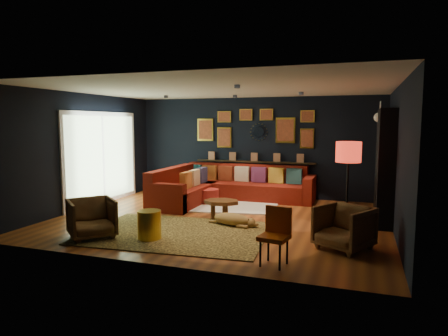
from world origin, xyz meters
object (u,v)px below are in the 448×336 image
(armchair_right, at_px, (344,226))
(dog, at_px, (232,217))
(armchair_left, at_px, (92,216))
(coffee_table, at_px, (222,204))
(floor_lamp, at_px, (348,156))
(gold_stool, at_px, (149,225))
(pouf, at_px, (208,196))
(sectional, at_px, (221,188))
(orange_chair, at_px, (276,231))

(armchair_right, height_order, dog, armchair_right)
(armchair_left, bearing_deg, coffee_table, 1.40)
(floor_lamp, bearing_deg, gold_stool, -151.38)
(pouf, relative_size, armchair_left, 0.68)
(armchair_left, relative_size, dog, 0.73)
(sectional, xyz_separation_m, coffee_table, (0.64, -1.80, -0.01))
(armchair_left, distance_m, armchair_right, 4.13)
(coffee_table, bearing_deg, armchair_right, -26.49)
(armchair_left, bearing_deg, floor_lamp, -23.66)
(orange_chair, relative_size, floor_lamp, 0.49)
(dog, bearing_deg, floor_lamp, 20.33)
(orange_chair, bearing_deg, coffee_table, 135.35)
(pouf, height_order, gold_stool, gold_stool)
(coffee_table, relative_size, armchair_right, 1.05)
(dog, bearing_deg, pouf, 132.51)
(coffee_table, distance_m, orange_chair, 2.70)
(gold_stool, height_order, floor_lamp, floor_lamp)
(pouf, bearing_deg, floor_lamp, -23.67)
(coffee_table, height_order, floor_lamp, floor_lamp)
(pouf, bearing_deg, dog, -56.81)
(sectional, distance_m, dog, 2.48)
(sectional, bearing_deg, armchair_left, -104.74)
(armchair_right, relative_size, dog, 0.73)
(sectional, bearing_deg, coffee_table, -70.41)
(floor_lamp, height_order, dog, floor_lamp)
(coffee_table, height_order, gold_stool, gold_stool)
(armchair_right, xyz_separation_m, orange_chair, (-0.86, -0.99, 0.09))
(armchair_left, xyz_separation_m, dog, (2.00, 1.51, -0.19))
(gold_stool, bearing_deg, sectional, 89.68)
(floor_lamp, bearing_deg, armchair_right, -89.67)
(pouf, xyz_separation_m, gold_stool, (0.16, -3.10, 0.06))
(armchair_left, bearing_deg, gold_stool, -35.64)
(orange_chair, bearing_deg, dog, 134.37)
(coffee_table, relative_size, armchair_left, 1.05)
(coffee_table, relative_size, gold_stool, 1.58)
(sectional, distance_m, gold_stool, 3.54)
(armchair_right, bearing_deg, orange_chair, -100.83)
(coffee_table, relative_size, dog, 0.77)
(coffee_table, relative_size, pouf, 1.56)
(armchair_left, relative_size, gold_stool, 1.50)
(armchair_left, distance_m, orange_chair, 3.21)
(sectional, height_order, pouf, sectional)
(armchair_right, distance_m, orange_chair, 1.31)
(floor_lamp, bearing_deg, orange_chair, -111.69)
(pouf, xyz_separation_m, orange_chair, (2.38, -3.55, 0.27))
(coffee_table, bearing_deg, pouf, 121.02)
(gold_stool, bearing_deg, armchair_left, -166.75)
(gold_stool, bearing_deg, coffee_table, 69.17)
(dog, bearing_deg, coffee_table, 138.39)
(sectional, xyz_separation_m, pouf, (-0.18, -0.44, -0.13))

